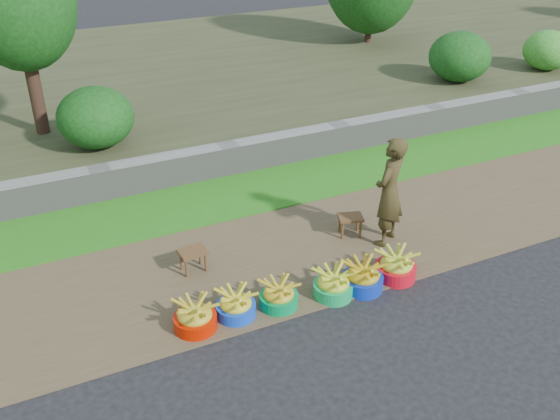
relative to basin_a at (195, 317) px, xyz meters
name	(u,v)px	position (x,y,z in m)	size (l,w,h in m)	color
ground_plane	(347,302)	(1.89, -0.33, -0.17)	(120.00, 120.00, 0.00)	black
dirt_shoulder	(302,252)	(1.89, 0.92, -0.16)	(80.00, 2.50, 0.02)	brown
grass_verge	(248,192)	(1.89, 2.92, -0.15)	(80.00, 1.50, 0.04)	#297618
retaining_wall	(229,159)	(1.89, 3.77, 0.10)	(80.00, 0.35, 0.55)	gray
earth_bank	(154,82)	(1.89, 8.67, 0.08)	(80.00, 10.00, 0.50)	#3B3E24
basin_a	(195,317)	(0.00, 0.00, 0.00)	(0.52, 0.52, 0.39)	#C31600
basin_b	(236,305)	(0.52, 0.01, -0.01)	(0.49, 0.49, 0.37)	blue
basin_c	(279,296)	(1.07, -0.04, -0.01)	(0.49, 0.49, 0.36)	#008743
basin_d	(333,285)	(1.79, -0.13, 0.00)	(0.51, 0.51, 0.38)	#13A152
basin_e	(363,277)	(2.21, -0.16, 0.01)	(0.54, 0.54, 0.40)	#0E2EB4
basin_f	(396,266)	(2.74, -0.14, 0.01)	(0.54, 0.54, 0.40)	red
stool_left	(193,255)	(0.36, 1.14, 0.10)	(0.38, 0.30, 0.32)	#54371D
stool_right	(350,220)	(2.74, 1.03, 0.09)	(0.42, 0.37, 0.31)	#54371D
vendor_woman	(389,192)	(3.11, 0.66, 0.66)	(0.59, 0.39, 1.62)	black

